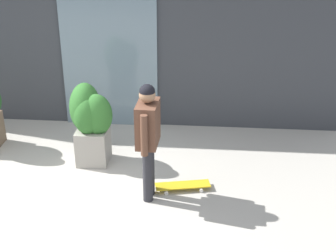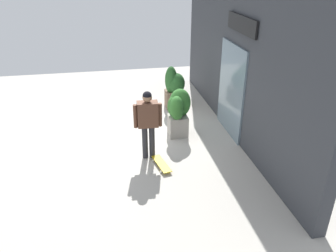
% 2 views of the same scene
% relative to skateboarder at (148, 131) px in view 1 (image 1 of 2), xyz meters
% --- Properties ---
extents(ground_plane, '(12.00, 12.00, 0.00)m').
position_rel_skateboarder_xyz_m(ground_plane, '(-1.08, -0.37, -0.99)').
color(ground_plane, '#B2ADA3').
extents(building_facade, '(8.26, 0.31, 3.85)m').
position_rel_skateboarder_xyz_m(building_facade, '(-1.07, 2.40, 0.92)').
color(building_facade, '#383A3F').
rests_on(building_facade, ground_plane).
extents(skateboarder, '(0.28, 0.63, 1.62)m').
position_rel_skateboarder_xyz_m(skateboarder, '(0.00, 0.00, 0.00)').
color(skateboarder, '#28282D').
rests_on(skateboarder, ground_plane).
extents(skateboard, '(0.78, 0.36, 0.08)m').
position_rel_skateboarder_xyz_m(skateboard, '(0.44, 0.22, -0.93)').
color(skateboard, gold).
rests_on(skateboard, ground_plane).
extents(planter_box_left, '(0.65, 0.61, 1.24)m').
position_rel_skateboarder_xyz_m(planter_box_left, '(-0.97, 0.90, -0.29)').
color(planter_box_left, gray).
rests_on(planter_box_left, ground_plane).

